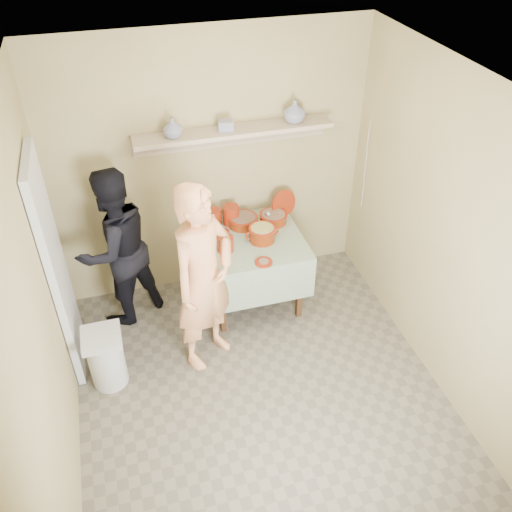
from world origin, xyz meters
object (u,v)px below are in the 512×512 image
object	(u,v)px
person_cook	(204,279)
trash_bin	(106,358)
cazuela_rice	(262,233)
serving_table	(251,248)
person_helper	(116,249)

from	to	relation	value
person_cook	trash_bin	bearing A→B (deg)	148.42
person_cook	trash_bin	world-z (taller)	person_cook
cazuela_rice	trash_bin	bearing A→B (deg)	-157.86
serving_table	cazuela_rice	xyz separation A→B (m)	(0.09, -0.07, 0.20)
person_helper	trash_bin	size ratio (longest dim) A/B	2.83
person_cook	person_helper	xyz separation A→B (m)	(-0.67, 0.76, -0.09)
person_cook	cazuela_rice	world-z (taller)	person_cook
cazuela_rice	trash_bin	size ratio (longest dim) A/B	0.59
cazuela_rice	trash_bin	world-z (taller)	cazuela_rice
serving_table	person_cook	bearing A→B (deg)	-132.52
cazuela_rice	person_helper	bearing A→B (deg)	171.37
person_cook	trash_bin	distance (m)	1.07
person_helper	serving_table	world-z (taller)	person_helper
serving_table	person_helper	bearing A→B (deg)	173.97
trash_bin	person_cook	bearing A→B (deg)	4.97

